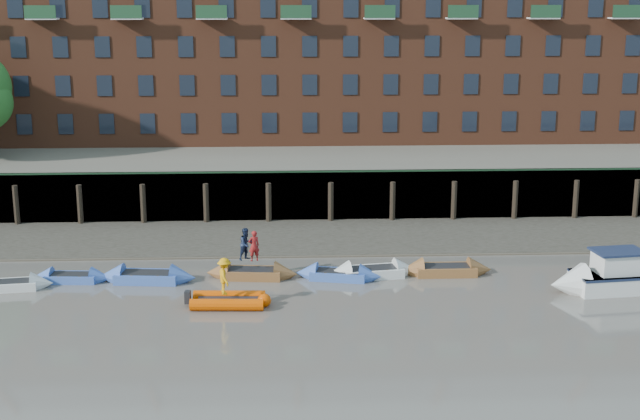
{
  "coord_description": "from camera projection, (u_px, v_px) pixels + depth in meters",
  "views": [
    {
      "loc": [
        -1.17,
        -33.91,
        14.53
      ],
      "look_at": [
        0.87,
        12.0,
        3.2
      ],
      "focal_mm": 50.0,
      "sensor_mm": 36.0,
      "label": 1
    }
  ],
  "objects": [
    {
      "name": "bank_terrace",
      "position": [
        296.0,
        158.0,
        70.96
      ],
      "size": [
        110.0,
        28.0,
        3.2
      ],
      "primitive_type": "cube",
      "color": "#5E594D",
      "rests_on": "ground"
    },
    {
      "name": "person_rower_b",
      "position": [
        246.0,
        244.0,
        46.11
      ],
      "size": [
        1.05,
        1.03,
        1.7
      ],
      "primitive_type": "imported",
      "rotation": [
        0.0,
        0.0,
        0.71
      ],
      "color": "#19233F",
      "rests_on": "rowboat_3"
    },
    {
      "name": "person_rower_a",
      "position": [
        254.0,
        246.0,
        45.95
      ],
      "size": [
        0.68,
        0.56,
        1.61
      ],
      "primitive_type": "imported",
      "rotation": [
        0.0,
        0.0,
        3.49
      ],
      "color": "maroon",
      "rests_on": "rowboat_3"
    },
    {
      "name": "mud_band",
      "position": [
        303.0,
        254.0,
        50.59
      ],
      "size": [
        110.0,
        1.6,
        0.1
      ],
      "primitive_type": "cube",
      "color": "#4C4336",
      "rests_on": "ground"
    },
    {
      "name": "rowboat_6",
      "position": [
        446.0,
        270.0,
        46.84
      ],
      "size": [
        4.87,
        1.43,
        1.41
      ],
      "rotation": [
        0.0,
        0.0,
        0.0
      ],
      "color": "brown",
      "rests_on": "ground"
    },
    {
      "name": "river_wall",
      "position": [
        300.0,
        196.0,
        57.75
      ],
      "size": [
        110.0,
        1.23,
        3.3
      ],
      "color": "#2D2A26",
      "rests_on": "ground"
    },
    {
      "name": "ground",
      "position": [
        312.0,
        356.0,
        36.42
      ],
      "size": [
        220.0,
        220.0,
        0.0
      ],
      "primitive_type": "plane",
      "color": "#635C55",
      "rests_on": "ground"
    },
    {
      "name": "apartment_terrace",
      "position": [
        295.0,
        13.0,
        69.24
      ],
      "size": [
        80.6,
        15.56,
        20.98
      ],
      "color": "brown",
      "rests_on": "bank_terrace"
    },
    {
      "name": "rowboat_5",
      "position": [
        372.0,
        272.0,
        46.49
      ],
      "size": [
        5.04,
        2.15,
        1.41
      ],
      "rotation": [
        0.0,
        0.0,
        0.16
      ],
      "color": "silver",
      "rests_on": "ground"
    },
    {
      "name": "motor_launch",
      "position": [
        604.0,
        278.0,
        44.15
      ],
      "size": [
        6.63,
        2.84,
        2.65
      ],
      "rotation": [
        0.0,
        0.0,
        3.26
      ],
      "color": "silver",
      "rests_on": "ground"
    },
    {
      "name": "rowboat_0",
      "position": [
        9.0,
        285.0,
        44.5
      ],
      "size": [
        4.43,
        1.81,
        1.25
      ],
      "rotation": [
        0.0,
        0.0,
        0.13
      ],
      "color": "silver",
      "rests_on": "ground"
    },
    {
      "name": "foreshore",
      "position": [
        301.0,
        238.0,
        53.88
      ],
      "size": [
        110.0,
        8.0,
        0.5
      ],
      "primitive_type": "cube",
      "color": "#3D382F",
      "rests_on": "ground"
    },
    {
      "name": "rowboat_2",
      "position": [
        147.0,
        277.0,
        45.68
      ],
      "size": [
        5.11,
        1.92,
        1.45
      ],
      "rotation": [
        0.0,
        0.0,
        -0.1
      ],
      "color": "#3D61B7",
      "rests_on": "ground"
    },
    {
      "name": "rowboat_3",
      "position": [
        252.0,
        273.0,
        46.29
      ],
      "size": [
        4.88,
        1.86,
        1.38
      ],
      "rotation": [
        0.0,
        0.0,
        -0.1
      ],
      "color": "brown",
      "rests_on": "ground"
    },
    {
      "name": "rib_tender",
      "position": [
        231.0,
        300.0,
        42.13
      ],
      "size": [
        3.8,
        1.93,
        0.65
      ],
      "rotation": [
        0.0,
        0.0,
        -0.05
      ],
      "color": "#DB4900",
      "rests_on": "ground"
    },
    {
      "name": "person_rib_crew",
      "position": [
        225.0,
        276.0,
        41.82
      ],
      "size": [
        0.91,
        1.26,
        1.77
      ],
      "primitive_type": "imported",
      "rotation": [
        0.0,
        0.0,
        1.81
      ],
      "color": "orange",
      "rests_on": "rib_tender"
    },
    {
      "name": "rowboat_1",
      "position": [
        72.0,
        278.0,
        45.73
      ],
      "size": [
        4.13,
        1.45,
        1.18
      ],
      "rotation": [
        0.0,
        0.0,
        -0.07
      ],
      "color": "#3D61B7",
      "rests_on": "ground"
    },
    {
      "name": "rowboat_4",
      "position": [
        338.0,
        275.0,
        46.11
      ],
      "size": [
        4.63,
        2.18,
        1.29
      ],
      "rotation": [
        0.0,
        0.0,
        -0.21
      ],
      "color": "#3D61B7",
      "rests_on": "ground"
    }
  ]
}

